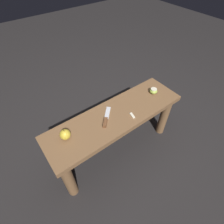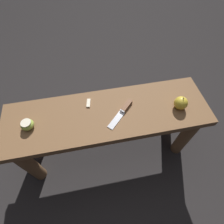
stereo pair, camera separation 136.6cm
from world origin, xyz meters
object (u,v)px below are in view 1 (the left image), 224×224
at_px(apple_whole, 65,134).
at_px(knife, 106,119).
at_px(wooden_bench, 116,125).
at_px(apple_cut, 154,91).

bearing_deg(apple_whole, knife, 173.34).
bearing_deg(knife, apple_whole, 128.21).
bearing_deg(apple_whole, wooden_bench, 174.65).
xyz_separation_m(knife, apple_whole, (0.30, -0.04, 0.03)).
bearing_deg(apple_whole, apple_cut, 177.96).
bearing_deg(wooden_bench, knife, -0.92).
distance_m(apple_whole, apple_cut, 0.80).
height_order(wooden_bench, apple_whole, apple_whole).
bearing_deg(wooden_bench, apple_cut, -178.84).
height_order(knife, apple_whole, apple_whole).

